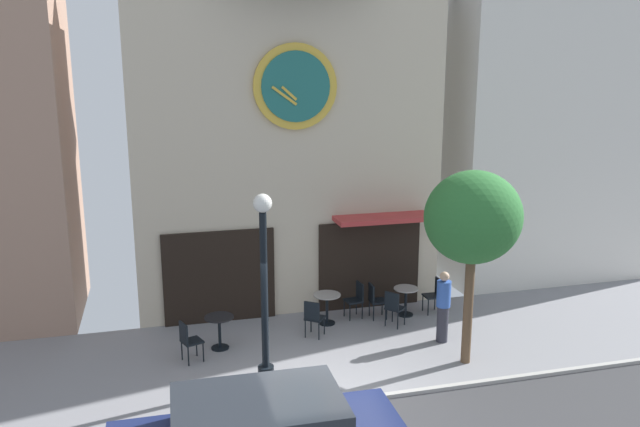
{
  "coord_description": "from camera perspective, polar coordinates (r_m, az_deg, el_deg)",
  "views": [
    {
      "loc": [
        -2.89,
        -10.12,
        6.05
      ],
      "look_at": [
        0.42,
        2.32,
        3.13
      ],
      "focal_mm": 35.2,
      "sensor_mm": 36.0,
      "label": 1
    }
  ],
  "objects": [
    {
      "name": "cafe_chair_under_awning",
      "position": [
        15.37,
        6.72,
        -8.35
      ],
      "size": [
        0.56,
        0.56,
        0.9
      ],
      "color": "black",
      "rests_on": "ground_plane"
    },
    {
      "name": "cafe_chair_facing_wall",
      "position": [
        15.82,
        5.03,
        -7.68
      ],
      "size": [
        0.41,
        0.41,
        0.9
      ],
      "color": "black",
      "rests_on": "ground_plane"
    },
    {
      "name": "cafe_chair_outer",
      "position": [
        14.68,
        -0.6,
        -9.29
      ],
      "size": [
        0.56,
        0.56,
        0.9
      ],
      "color": "black",
      "rests_on": "ground_plane"
    },
    {
      "name": "pedestrian_blue",
      "position": [
        14.62,
        11.14,
        -8.23
      ],
      "size": [
        0.42,
        0.42,
        1.67
      ],
      "color": "#2D2D38",
      "rests_on": "ground_plane"
    },
    {
      "name": "cafe_table_leftmost",
      "position": [
        16.12,
        7.8,
        -7.55
      ],
      "size": [
        0.62,
        0.62,
        0.72
      ],
      "color": "black",
      "rests_on": "ground_plane"
    },
    {
      "name": "clock_building",
      "position": [
        16.52,
        -3.38,
        10.51
      ],
      "size": [
        7.75,
        4.21,
        10.4
      ],
      "color": "beige",
      "rests_on": "ground_plane"
    },
    {
      "name": "cafe_table_center_left",
      "position": [
        15.45,
        0.64,
        -8.18
      ],
      "size": [
        0.67,
        0.67,
        0.76
      ],
      "color": "black",
      "rests_on": "ground_plane"
    },
    {
      "name": "cafe_table_near_door",
      "position": [
        14.31,
        -9.13,
        -10.15
      ],
      "size": [
        0.65,
        0.65,
        0.75
      ],
      "color": "black",
      "rests_on": "ground_plane"
    },
    {
      "name": "cafe_chair_facing_street",
      "position": [
        13.8,
        -11.89,
        -11.08
      ],
      "size": [
        0.51,
        0.51,
        0.9
      ],
      "color": "black",
      "rests_on": "ground_plane"
    },
    {
      "name": "neighbor_building_right",
      "position": [
        20.35,
        19.62,
        14.21
      ],
      "size": [
        6.51,
        4.23,
        13.61
      ],
      "color": "silver",
      "rests_on": "ground_plane"
    },
    {
      "name": "street_tree",
      "position": [
        13.05,
        13.74,
        -0.44
      ],
      "size": [
        2.02,
        1.82,
        4.13
      ],
      "color": "brown",
      "rests_on": "ground_plane"
    },
    {
      "name": "cafe_chair_right_end",
      "position": [
        15.85,
        3.32,
        -7.61
      ],
      "size": [
        0.45,
        0.45,
        0.9
      ],
      "color": "black",
      "rests_on": "ground_plane"
    },
    {
      "name": "street_lamp",
      "position": [
        12.17,
        -5.09,
        -6.95
      ],
      "size": [
        0.36,
        0.36,
        3.84
      ],
      "color": "black",
      "rests_on": "ground_plane"
    },
    {
      "name": "cafe_chair_mid_row",
      "position": [
        16.4,
        10.41,
        -7.1
      ],
      "size": [
        0.4,
        0.4,
        0.9
      ],
      "color": "black",
      "rests_on": "ground_plane"
    }
  ]
}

